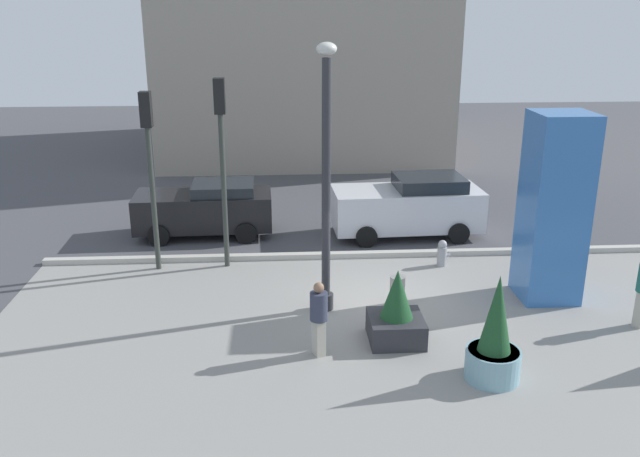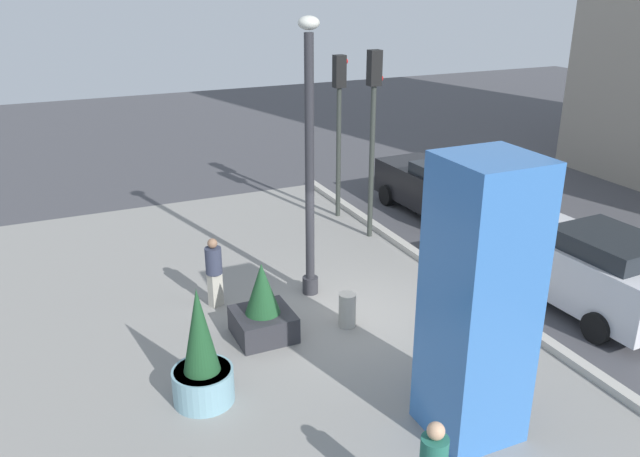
# 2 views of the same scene
# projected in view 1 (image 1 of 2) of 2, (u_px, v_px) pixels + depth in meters

# --- Properties ---
(ground_plane) EXTENTS (60.00, 60.00, 0.00)m
(ground_plane) POSITION_uv_depth(u_px,v_px,m) (362.00, 247.00, 19.88)
(ground_plane) COLOR #47474C
(plaza_pavement) EXTENTS (18.00, 10.00, 0.02)m
(plaza_pavement) POSITION_uv_depth(u_px,v_px,m) (396.00, 343.00, 14.20)
(plaza_pavement) COLOR gray
(plaza_pavement) RESTS_ON ground_plane
(curb_strip) EXTENTS (18.00, 0.24, 0.16)m
(curb_strip) POSITION_uv_depth(u_px,v_px,m) (366.00, 255.00, 19.02)
(curb_strip) COLOR #B7B2A8
(curb_strip) RESTS_ON ground_plane
(lamp_post) EXTENTS (0.44, 0.44, 6.12)m
(lamp_post) POSITION_uv_depth(u_px,v_px,m) (326.00, 188.00, 14.85)
(lamp_post) COLOR #2D2D33
(lamp_post) RESTS_ON ground_plane
(art_pillar_blue) EXTENTS (1.34, 1.34, 4.55)m
(art_pillar_blue) POSITION_uv_depth(u_px,v_px,m) (554.00, 208.00, 15.77)
(art_pillar_blue) COLOR #3870BC
(art_pillar_blue) RESTS_ON ground_plane
(potted_plant_curbside) EXTENTS (1.05, 1.05, 2.16)m
(potted_plant_curbside) POSITION_uv_depth(u_px,v_px,m) (495.00, 341.00, 12.60)
(potted_plant_curbside) COLOR #7AA8B7
(potted_plant_curbside) RESTS_ON ground_plane
(potted_plant_near_left) EXTENTS (1.15, 1.15, 1.63)m
(potted_plant_near_left) POSITION_uv_depth(u_px,v_px,m) (396.00, 314.00, 14.13)
(potted_plant_near_left) COLOR #2D2D33
(potted_plant_near_left) RESTS_ON ground_plane
(fire_hydrant) EXTENTS (0.36, 0.26, 0.75)m
(fire_hydrant) POSITION_uv_depth(u_px,v_px,m) (442.00, 253.00, 18.30)
(fire_hydrant) COLOR #99999E
(fire_hydrant) RESTS_ON ground_plane
(concrete_bollard) EXTENTS (0.36, 0.36, 0.75)m
(concrete_bollard) POSITION_uv_depth(u_px,v_px,m) (397.00, 291.00, 15.87)
(concrete_bollard) COLOR #B2ADA3
(concrete_bollard) RESTS_ON ground_plane
(traffic_light_far_side) EXTENTS (0.28, 0.42, 4.79)m
(traffic_light_far_side) POSITION_uv_depth(u_px,v_px,m) (149.00, 153.00, 17.19)
(traffic_light_far_side) COLOR #333833
(traffic_light_far_side) RESTS_ON ground_plane
(traffic_light_corner) EXTENTS (0.28, 0.42, 5.10)m
(traffic_light_corner) POSITION_uv_depth(u_px,v_px,m) (222.00, 145.00, 17.33)
(traffic_light_corner) COLOR #333833
(traffic_light_corner) RESTS_ON ground_plane
(car_curb_west) EXTENTS (4.22, 2.09, 1.67)m
(car_curb_west) POSITION_uv_depth(u_px,v_px,m) (206.00, 208.00, 20.65)
(car_curb_west) COLOR black
(car_curb_west) RESTS_ON ground_plane
(car_intersection) EXTENTS (4.61, 2.25, 1.87)m
(car_intersection) POSITION_uv_depth(u_px,v_px,m) (409.00, 206.00, 20.61)
(car_intersection) COLOR silver
(car_intersection) RESTS_ON ground_plane
(pedestrian_on_sidewalk) EXTENTS (0.47, 0.47, 1.61)m
(pedestrian_on_sidewalk) POSITION_uv_depth(u_px,v_px,m) (319.00, 316.00, 13.46)
(pedestrian_on_sidewalk) COLOR #B2AD9E
(pedestrian_on_sidewalk) RESTS_ON ground_plane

